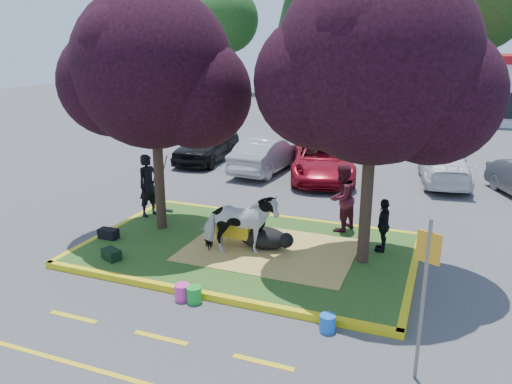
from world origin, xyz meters
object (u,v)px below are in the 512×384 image
(calf, at_px, (263,238))
(wheelbarrow, at_px, (237,229))
(car_black, at_px, (207,144))
(bucket_blue, at_px, (327,323))
(cow, at_px, (240,225))
(car_silver, at_px, (266,155))
(sign_post, at_px, (425,283))
(bucket_green, at_px, (194,295))
(handler, at_px, (148,185))
(bucket_pink, at_px, (182,292))

(calf, xyz_separation_m, wheelbarrow, (-0.73, -0.02, 0.15))
(car_black, bearing_deg, bucket_blue, -57.72)
(wheelbarrow, distance_m, car_black, 10.30)
(cow, height_order, wheelbarrow, cow)
(car_silver, bearing_deg, wheelbarrow, 108.86)
(calf, distance_m, sign_post, 5.65)
(calf, height_order, car_silver, car_silver)
(calf, bearing_deg, bucket_green, -79.54)
(handler, bearing_deg, calf, -86.61)
(calf, bearing_deg, car_silver, 129.18)
(cow, bearing_deg, calf, -58.38)
(car_black, bearing_deg, cow, -62.28)
(sign_post, height_order, car_silver, sign_post)
(calf, bearing_deg, cow, -105.75)
(handler, distance_m, car_silver, 6.98)
(car_black, relative_size, car_silver, 1.04)
(bucket_green, bearing_deg, handler, 132.41)
(wheelbarrow, distance_m, car_silver, 8.28)
(calf, relative_size, wheelbarrow, 0.78)
(cow, relative_size, bucket_blue, 5.60)
(car_black, xyz_separation_m, car_silver, (3.15, -0.83, -0.05))
(cow, xyz_separation_m, sign_post, (4.42, -3.20, 0.76))
(cow, height_order, car_silver, cow)
(handler, relative_size, bucket_blue, 5.77)
(sign_post, height_order, bucket_blue, sign_post)
(bucket_blue, bearing_deg, wheelbarrow, 136.94)
(handler, distance_m, car_black, 7.95)
(wheelbarrow, height_order, car_silver, car_silver)
(calf, distance_m, car_black, 10.68)
(handler, distance_m, wheelbarrow, 3.59)
(calf, bearing_deg, bucket_pink, -84.93)
(cow, distance_m, handler, 4.06)
(cow, relative_size, car_silver, 0.42)
(car_silver, bearing_deg, bucket_green, 106.41)
(bucket_pink, bearing_deg, wheelbarrow, 89.93)
(calf, bearing_deg, wheelbarrow, -158.87)
(calf, relative_size, car_black, 0.29)
(bucket_blue, relative_size, car_silver, 0.08)
(bucket_blue, xyz_separation_m, car_black, (-8.42, 11.74, 0.60))
(bucket_blue, bearing_deg, bucket_pink, 179.02)
(sign_post, distance_m, car_black, 16.12)
(bucket_pink, distance_m, car_black, 12.85)
(bucket_pink, distance_m, car_silver, 11.08)
(sign_post, bearing_deg, car_black, 150.76)
(bucket_pink, height_order, bucket_blue, bucket_pink)
(cow, height_order, calf, cow)
(bucket_pink, bearing_deg, bucket_green, 0.00)
(wheelbarrow, relative_size, sign_post, 0.61)
(wheelbarrow, height_order, sign_post, sign_post)
(cow, height_order, bucket_pink, cow)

